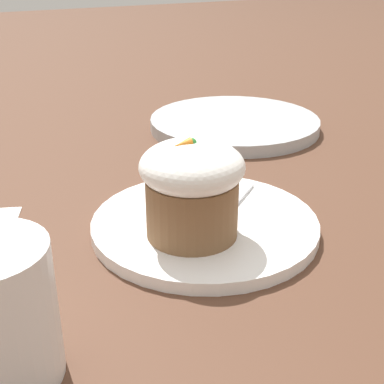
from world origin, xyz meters
TOP-DOWN VIEW (x-y plane):
  - ground_plane at (0.00, 0.00)m, footprint 4.00×4.00m
  - dessert_plate at (0.00, 0.00)m, footprint 0.22×0.22m
  - carrot_cake at (0.02, 0.02)m, footprint 0.09×0.09m
  - spoon at (-0.01, 0.01)m, footprint 0.12×0.10m
  - side_plate at (-0.19, -0.26)m, footprint 0.25×0.25m

SIDE VIEW (x-z plane):
  - ground_plane at x=0.00m, z-range 0.00..0.00m
  - dessert_plate at x=0.00m, z-range 0.00..0.01m
  - side_plate at x=-0.19m, z-range 0.00..0.02m
  - spoon at x=-0.01m, z-range 0.01..0.02m
  - carrot_cake at x=0.02m, z-range 0.01..0.11m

